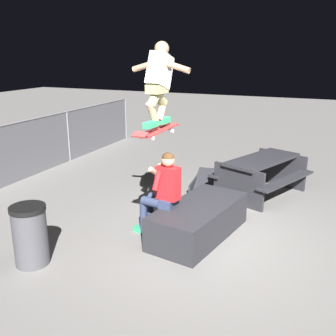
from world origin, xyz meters
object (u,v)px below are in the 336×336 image
Objects in this scene: skater_airborne at (159,80)px; picnic_table_back at (262,170)px; ledge_box_main at (199,220)px; kicker_ramp at (212,187)px; trash_bin at (30,235)px; person_sitting_on_ledge at (162,190)px; skateboard at (157,130)px.

skater_airborne is 3.35m from picnic_table_back.
ledge_box_main reaches higher than kicker_ramp.
trash_bin is (-1.68, 1.78, 0.16)m from ledge_box_main.
trash_bin is (-1.45, 1.26, -0.34)m from person_sitting_on_ledge.
skater_airborne is 1.35× the size of trash_bin.
picnic_table_back is (2.63, -1.04, -1.19)m from skateboard.
picnic_table_back is at bearing -21.87° from skater_airborne.
kicker_ramp is (2.29, -0.09, -0.69)m from person_sitting_on_ledge.
picnic_table_back is (0.17, -0.96, 0.43)m from kicker_ramp.
person_sitting_on_ledge is at bearing 156.88° from picnic_table_back.
skateboard is 1.25× the size of trash_bin.
ledge_box_main is 1.61× the size of skater_airborne.
skateboard is at bearing -176.44° from person_sitting_on_ledge.
person_sitting_on_ledge is 0.65× the size of picnic_table_back.
trash_bin is (-1.33, 1.28, -1.96)m from skater_airborne.
trash_bin is at bearing 160.13° from kicker_ramp.
person_sitting_on_ledge reaches higher than trash_bin.
skateboard is at bearing 128.22° from ledge_box_main.
skater_airborne is 3.34m from kicker_ramp.
picnic_table_back reaches higher than kicker_ramp.
person_sitting_on_ledge is (-0.23, 0.52, 0.50)m from ledge_box_main.
kicker_ramp is at bearing -2.19° from person_sitting_on_ledge.
person_sitting_on_ledge is at bearing 7.66° from skater_airborne.
skateboard is at bearing 178.21° from kicker_ramp.
skater_airborne is at bearing 178.29° from kicker_ramp.
skateboard is 0.69m from skater_airborne.
ledge_box_main is 1.57m from skateboard.
kicker_ramp is at bearing -1.71° from skater_airborne.
skater_airborne reaches higher than person_sitting_on_ledge.
trash_bin is at bearing 135.07° from skateboard.
kicker_ramp is 1.43× the size of trash_bin.
kicker_ramp is at bearing 11.82° from ledge_box_main.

